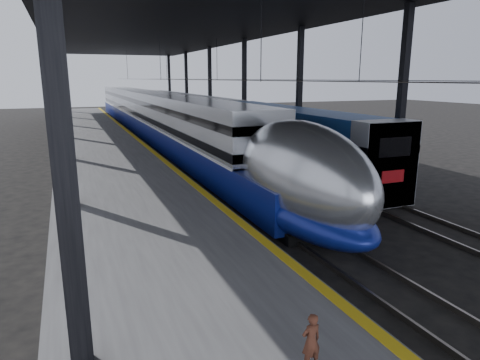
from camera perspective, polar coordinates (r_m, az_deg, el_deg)
ground at (r=14.16m, az=3.68°, el=-9.87°), size 160.00×160.00×0.00m
platform at (r=32.17m, az=-17.90°, el=3.66°), size 6.00×80.00×1.00m
yellow_strip at (r=32.41m, az=-13.02°, el=4.94°), size 0.30×80.00×0.01m
rails at (r=33.75m, az=-4.19°, el=3.98°), size 6.52×80.00×0.16m
canopy at (r=32.78m, az=-9.06°, el=19.43°), size 18.00×75.00×9.47m
tgv_train at (r=41.58m, az=-11.44°, el=8.21°), size 2.99×65.20×4.29m
second_train at (r=43.38m, az=-5.03°, el=8.54°), size 2.78×56.05×3.83m
child at (r=7.43m, az=9.45°, el=-20.42°), size 0.37×0.25×0.96m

